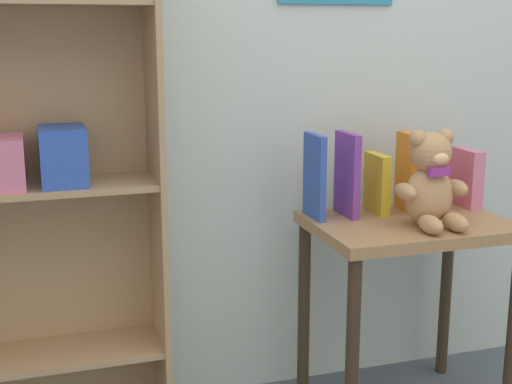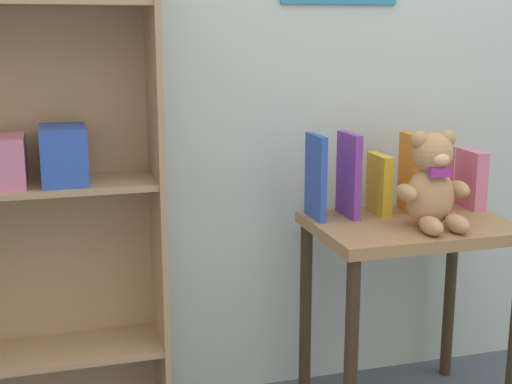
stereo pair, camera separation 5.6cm
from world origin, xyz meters
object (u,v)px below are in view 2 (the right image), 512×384
Objects in this scene: book_standing_pink at (471,179)px; display_table at (409,256)px; book_standing_blue at (316,177)px; book_standing_purple at (349,175)px; bookshelf_side at (34,155)px; teddy_bear at (432,184)px; book_standing_yellow at (379,184)px; book_standing_orange at (411,173)px; book_standing_red at (441,177)px.

display_table is at bearing -157.12° from book_standing_pink.
book_standing_purple is at bearing -3.18° from book_standing_blue.
bookshelf_side is 2.45× the size of display_table.
book_standing_blue and book_standing_purple have the same top height.
teddy_bear is 1.53× the size of book_standing_yellow.
book_standing_orange is at bearing -0.29° from book_standing_purple.
book_standing_blue is at bearing -179.71° from book_standing_pink.
book_standing_yellow is 0.33m from book_standing_pink.
bookshelf_side is 5.43× the size of teddy_bear.
book_standing_red is at bearing -0.17° from book_standing_orange.
book_standing_purple reaches higher than display_table.
book_standing_red is at bearing 34.06° from display_table.
book_standing_red is 0.11m from book_standing_pink.
display_table is at bearing -24.20° from book_standing_blue.
bookshelf_side reaches higher than book_standing_purple.
book_standing_blue is 0.54m from book_standing_pink.
book_standing_orange reaches higher than display_table.
book_standing_yellow is (1.05, -0.07, -0.13)m from bookshelf_side.
display_table is 2.44× the size of book_standing_purple.
book_standing_pink reaches higher than display_table.
teddy_bear reaches higher than book_standing_yellow.
book_standing_red is at bearing 179.79° from book_standing_pink.
book_standing_orange is at bearing 179.09° from book_standing_pink.
book_standing_orange reaches higher than book_standing_pink.
book_standing_pink is (0.11, -0.00, -0.01)m from book_standing_red.
book_standing_orange is at bearing 177.73° from book_standing_red.
book_standing_red is (0.22, -0.01, 0.01)m from book_standing_yellow.
display_table is at bearing -145.25° from book_standing_red.
book_standing_yellow is (0.11, 0.01, -0.04)m from book_standing_purple.
book_standing_yellow is 1.00× the size of book_standing_pink.
book_standing_blue is at bearing -4.94° from bookshelf_side.
book_standing_yellow is at bearing 179.43° from book_standing_pink.
bookshelf_side reaches higher than display_table.
display_table is 0.38m from book_standing_blue.
teddy_bear is 0.23m from book_standing_red.
bookshelf_side is 1.06m from book_standing_yellow.
book_standing_orange is 0.11m from book_standing_red.
bookshelf_side is 1.27m from book_standing_red.
book_standing_yellow is at bearing -3.87° from bookshelf_side.
book_standing_purple is (0.94, -0.08, -0.10)m from bookshelf_side.
bookshelf_side is at bearing 174.20° from book_standing_blue.
bookshelf_side is at bearing 177.93° from book_standing_pink.
book_standing_pink is at bearing 0.53° from book_standing_orange.
teddy_bear reaches higher than book_standing_pink.
bookshelf_side reaches higher than book_standing_pink.
teddy_bear is at bearing -67.35° from book_standing_yellow.
book_standing_orange reaches higher than book_standing_red.
display_table is at bearing -64.56° from book_standing_yellow.
book_standing_blue reaches higher than book_standing_yellow.
teddy_bear is 0.21m from book_standing_yellow.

